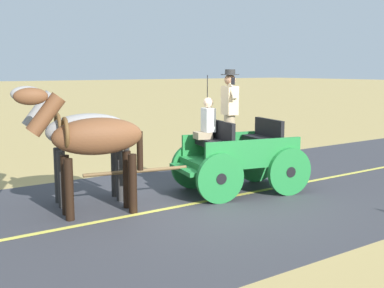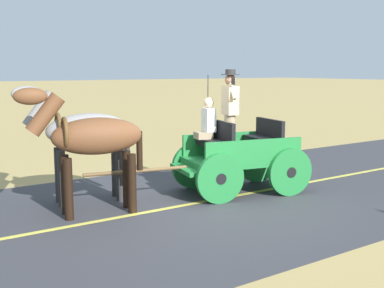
{
  "view_description": "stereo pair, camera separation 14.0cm",
  "coord_description": "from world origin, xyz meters",
  "views": [
    {
      "loc": [
        -7.25,
        5.6,
        2.5
      ],
      "look_at": [
        0.23,
        0.37,
        1.1
      ],
      "focal_mm": 45.62,
      "sensor_mm": 36.0,
      "label": 1
    },
    {
      "loc": [
        -7.33,
        5.48,
        2.5
      ],
      "look_at": [
        0.23,
        0.37,
        1.1
      ],
      "focal_mm": 45.62,
      "sensor_mm": 36.0,
      "label": 2
    }
  ],
  "objects": [
    {
      "name": "road_surface",
      "position": [
        0.0,
        0.0,
        0.0
      ],
      "size": [
        6.4,
        160.0,
        0.01
      ],
      "primitive_type": "cube",
      "color": "#38383D",
      "rests_on": "ground"
    },
    {
      "name": "ground_plane",
      "position": [
        0.0,
        0.0,
        0.0
      ],
      "size": [
        200.0,
        200.0,
        0.0
      ],
      "primitive_type": "plane",
      "color": "tan"
    },
    {
      "name": "horse_drawn_carriage",
      "position": [
        0.24,
        -0.75,
        0.82
      ],
      "size": [
        1.89,
        4.51,
        2.5
      ],
      "color": "#1E7233",
      "rests_on": "ground"
    },
    {
      "name": "horse_near_side",
      "position": [
        0.45,
        2.31,
        1.32
      ],
      "size": [
        0.87,
        2.15,
        2.21
      ],
      "color": "brown",
      "rests_on": "ground"
    },
    {
      "name": "road_centre_stripe",
      "position": [
        0.0,
        0.0,
        0.01
      ],
      "size": [
        0.12,
        160.0,
        0.0
      ],
      "primitive_type": "cube",
      "color": "#DBCC4C",
      "rests_on": "road_surface"
    },
    {
      "name": "horse_off_side",
      "position": [
        1.29,
        2.13,
        1.32
      ],
      "size": [
        0.84,
        2.15,
        2.21
      ],
      "color": "gray",
      "rests_on": "ground"
    }
  ]
}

